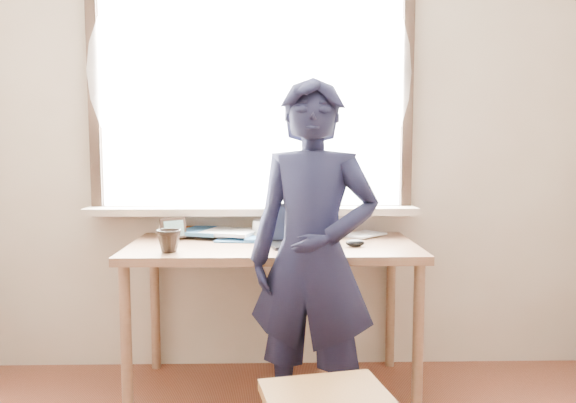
{
  "coord_description": "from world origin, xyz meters",
  "views": [
    {
      "loc": [
        -0.07,
        -1.24,
        1.3
      ],
      "look_at": [
        -0.02,
        0.95,
        1.08
      ],
      "focal_mm": 35.0,
      "sensor_mm": 36.0,
      "label": 1
    }
  ],
  "objects_px": {
    "person": "(313,259)",
    "laptop": "(298,235)",
    "mug_dark": "(169,241)",
    "desk": "(273,259)",
    "mug_white": "(263,229)"
  },
  "relations": [
    {
      "from": "mug_dark",
      "to": "person",
      "type": "xyz_separation_m",
      "value": [
        0.67,
        -0.19,
        -0.05
      ]
    },
    {
      "from": "laptop",
      "to": "mug_dark",
      "type": "relative_size",
      "value": 2.99
    },
    {
      "from": "mug_white",
      "to": "mug_dark",
      "type": "bearing_deg",
      "value": -137.14
    },
    {
      "from": "desk",
      "to": "mug_dark",
      "type": "height_order",
      "value": "mug_dark"
    },
    {
      "from": "desk",
      "to": "laptop",
      "type": "bearing_deg",
      "value": -16.07
    },
    {
      "from": "mug_dark",
      "to": "person",
      "type": "bearing_deg",
      "value": -15.73
    },
    {
      "from": "desk",
      "to": "mug_white",
      "type": "xyz_separation_m",
      "value": [
        -0.06,
        0.18,
        0.13
      ]
    },
    {
      "from": "desk",
      "to": "person",
      "type": "distance_m",
      "value": 0.46
    },
    {
      "from": "person",
      "to": "laptop",
      "type": "bearing_deg",
      "value": 114.42
    },
    {
      "from": "mug_white",
      "to": "mug_dark",
      "type": "distance_m",
      "value": 0.6
    },
    {
      "from": "mug_white",
      "to": "person",
      "type": "height_order",
      "value": "person"
    },
    {
      "from": "desk",
      "to": "mug_dark",
      "type": "relative_size",
      "value": 12.8
    },
    {
      "from": "person",
      "to": "desk",
      "type": "bearing_deg",
      "value": 130.02
    },
    {
      "from": "mug_white",
      "to": "person",
      "type": "bearing_deg",
      "value": -68.55
    },
    {
      "from": "laptop",
      "to": "mug_white",
      "type": "distance_m",
      "value": 0.28
    }
  ]
}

